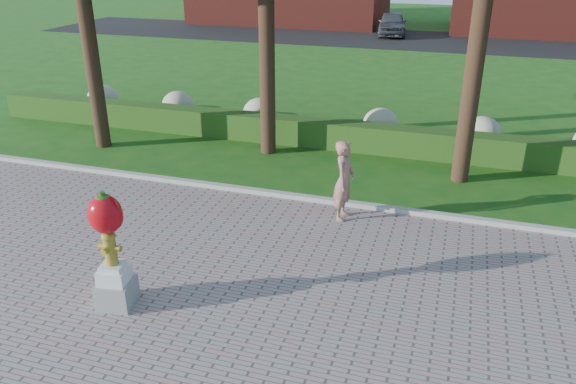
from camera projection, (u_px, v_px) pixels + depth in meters
The scene contains 8 objects.
ground at pixel (263, 264), 10.95m from camera, with size 100.00×100.00×0.00m, color #195515.
curb at pixel (305, 198), 13.53m from camera, with size 40.00×0.18×0.15m, color #ADADA5.
lawn_hedge at pixel (342, 135), 16.87m from camera, with size 24.00×0.70×0.80m, color #254D16.
hydrangea_row at pixel (367, 123), 17.52m from camera, with size 20.10×1.10×0.99m.
street at pixel (414, 40), 35.29m from camera, with size 50.00×8.00×0.02m, color black.
hydrant_sculpture at pixel (110, 247), 9.21m from camera, with size 0.66×0.66×2.12m.
woman at pixel (344, 180), 12.31m from camera, with size 0.67×0.44×1.83m, color #A16A5C.
parked_car at pixel (392, 23), 36.68m from camera, with size 1.77×4.39×1.50m, color #44474D.
Camera 1 is at (3.29, -8.83, 5.78)m, focal length 35.00 mm.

